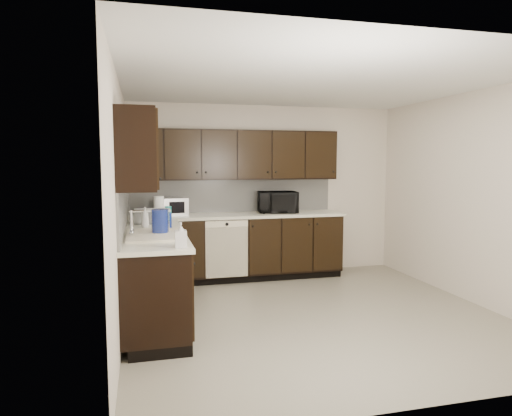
{
  "coord_description": "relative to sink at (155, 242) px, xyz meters",
  "views": [
    {
      "loc": [
        -1.79,
        -4.58,
        1.66
      ],
      "look_at": [
        -0.49,
        0.6,
        1.13
      ],
      "focal_mm": 32.0,
      "sensor_mm": 36.0,
      "label": 1
    }
  ],
  "objects": [
    {
      "name": "wall_front",
      "position": [
        1.68,
        -1.99,
        0.37
      ],
      "size": [
        4.0,
        0.02,
        2.5
      ],
      "primitive_type": "cube",
      "color": "beige",
      "rests_on": "floor"
    },
    {
      "name": "blue_pitcher",
      "position": [
        0.06,
        0.09,
        0.19
      ],
      "size": [
        0.22,
        0.22,
        0.25
      ],
      "primitive_type": "cylinder",
      "rotation": [
        0.0,
        0.0,
        -0.37
      ],
      "color": "navy",
      "rests_on": "countertop"
    },
    {
      "name": "dishwasher",
      "position": [
        0.98,
        1.42,
        -0.33
      ],
      "size": [
        0.58,
        0.04,
        0.78
      ],
      "color": "#F6EAC9",
      "rests_on": "lower_cabinets"
    },
    {
      "name": "wall_right",
      "position": [
        3.68,
        0.01,
        0.37
      ],
      "size": [
        0.02,
        4.0,
        2.5
      ],
      "primitive_type": "cube",
      "color": "beige",
      "rests_on": "floor"
    },
    {
      "name": "toaster_oven",
      "position": [
        0.29,
        1.76,
        0.18
      ],
      "size": [
        0.43,
        0.35,
        0.24
      ],
      "primitive_type": "cube",
      "rotation": [
        0.0,
        0.0,
        0.18
      ],
      "color": "silver",
      "rests_on": "countertop"
    },
    {
      "name": "floor",
      "position": [
        1.68,
        0.01,
        -0.88
      ],
      "size": [
        4.0,
        4.0,
        0.0
      ],
      "primitive_type": "plane",
      "color": "gray",
      "rests_on": "ground"
    },
    {
      "name": "ceiling",
      "position": [
        1.68,
        0.01,
        1.62
      ],
      "size": [
        4.0,
        4.0,
        0.0
      ],
      "primitive_type": "plane",
      "rotation": [
        3.14,
        0.0,
        0.0
      ],
      "color": "white",
      "rests_on": "wall_back"
    },
    {
      "name": "paper_towel_roll",
      "position": [
        0.09,
        1.36,
        0.21
      ],
      "size": [
        0.17,
        0.17,
        0.29
      ],
      "primitive_type": "cylinder",
      "rotation": [
        0.0,
        0.0,
        -0.39
      ],
      "color": "white",
      "rests_on": "countertop"
    },
    {
      "name": "upper_cabinets",
      "position": [
        0.58,
        1.22,
        0.89
      ],
      "size": [
        3.0,
        2.8,
        0.7
      ],
      "color": "black",
      "rests_on": "wall_back"
    },
    {
      "name": "storage_bin",
      "position": [
        0.0,
        0.99,
        0.14
      ],
      "size": [
        0.44,
        0.34,
        0.16
      ],
      "primitive_type": "cube",
      "rotation": [
        0.0,
        0.0,
        -0.13
      ],
      "color": "silver",
      "rests_on": "countertop"
    },
    {
      "name": "microwave",
      "position": [
        1.79,
        1.73,
        0.21
      ],
      "size": [
        0.6,
        0.45,
        0.31
      ],
      "primitive_type": "imported",
      "rotation": [
        0.0,
        0.0,
        -0.14
      ],
      "color": "black",
      "rests_on": "countertop"
    },
    {
      "name": "teal_tumbler",
      "position": [
        0.2,
        1.17,
        0.15
      ],
      "size": [
        0.09,
        0.09,
        0.18
      ],
      "primitive_type": "cylinder",
      "rotation": [
        0.0,
        0.0,
        0.16
      ],
      "color": "#0C8686",
      "rests_on": "countertop"
    },
    {
      "name": "sink",
      "position": [
        0.0,
        0.0,
        0.0
      ],
      "size": [
        0.54,
        0.82,
        0.42
      ],
      "color": "#F6EAC9",
      "rests_on": "countertop"
    },
    {
      "name": "countertop",
      "position": [
        0.67,
        1.12,
        0.04
      ],
      "size": [
        3.03,
        2.83,
        0.04
      ],
      "color": "silver",
      "rests_on": "lower_cabinets"
    },
    {
      "name": "backsplash",
      "position": [
        0.46,
        1.33,
        0.3
      ],
      "size": [
        3.0,
        2.8,
        0.48
      ],
      "color": "#B9BAB5",
      "rests_on": "countertop"
    },
    {
      "name": "soap_bottle_a",
      "position": [
        0.2,
        -0.69,
        0.17
      ],
      "size": [
        0.1,
        0.1,
        0.22
      ],
      "primitive_type": "imported",
      "rotation": [
        0.0,
        0.0,
        -0.02
      ],
      "color": "gray",
      "rests_on": "countertop"
    },
    {
      "name": "lower_cabinets",
      "position": [
        0.67,
        1.12,
        -0.47
      ],
      "size": [
        3.0,
        2.8,
        0.9
      ],
      "color": "black",
      "rests_on": "floor"
    },
    {
      "name": "wall_back",
      "position": [
        1.68,
        2.01,
        0.37
      ],
      "size": [
        4.0,
        0.02,
        2.5
      ],
      "primitive_type": "cube",
      "color": "beige",
      "rests_on": "floor"
    },
    {
      "name": "soap_bottle_b",
      "position": [
        -0.09,
        0.66,
        0.17
      ],
      "size": [
        0.09,
        0.09,
        0.23
      ],
      "primitive_type": "imported",
      "rotation": [
        0.0,
        0.0,
        -0.07
      ],
      "color": "gray",
      "rests_on": "countertop"
    },
    {
      "name": "wall_left",
      "position": [
        -0.32,
        0.01,
        0.37
      ],
      "size": [
        0.02,
        4.0,
        2.5
      ],
      "primitive_type": "cube",
      "color": "beige",
      "rests_on": "floor"
    }
  ]
}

